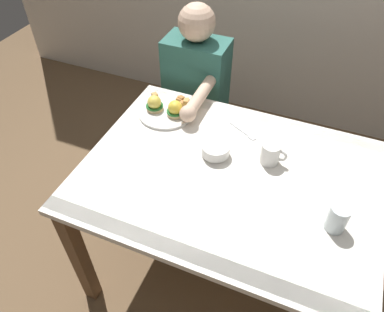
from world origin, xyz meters
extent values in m
plane|color=brown|center=(0.00, 0.00, 0.00)|extent=(6.00, 6.00, 0.00)
cube|color=white|center=(0.00, 0.00, 0.73)|extent=(1.20, 0.90, 0.03)
cube|color=#3F7F51|center=(0.00, -0.40, 0.74)|extent=(1.20, 0.06, 0.00)
cube|color=#3F7F51|center=(0.00, 0.40, 0.74)|extent=(1.20, 0.06, 0.00)
cube|color=brown|center=(-0.55, -0.40, 0.36)|extent=(0.06, 0.06, 0.71)
cube|color=brown|center=(-0.55, 0.40, 0.36)|extent=(0.06, 0.06, 0.71)
cube|color=brown|center=(0.55, 0.40, 0.36)|extent=(0.06, 0.06, 0.71)
cylinder|color=white|center=(-0.41, 0.26, 0.75)|extent=(0.27, 0.27, 0.01)
cylinder|color=tan|center=(-0.47, 0.25, 0.76)|extent=(0.08, 0.08, 0.02)
cylinder|color=#236028|center=(-0.47, 0.25, 0.78)|extent=(0.08, 0.08, 0.01)
sphere|color=#F7DB56|center=(-0.47, 0.25, 0.80)|extent=(0.07, 0.07, 0.07)
cylinder|color=tan|center=(-0.36, 0.25, 0.76)|extent=(0.08, 0.08, 0.02)
cylinder|color=#286B2D|center=(-0.36, 0.25, 0.78)|extent=(0.08, 0.08, 0.01)
sphere|color=yellow|center=(-0.36, 0.25, 0.80)|extent=(0.07, 0.07, 0.07)
cube|color=#B77A42|center=(-0.35, 0.33, 0.77)|extent=(0.03, 0.03, 0.03)
cube|color=#AD7038|center=(-0.37, 0.37, 0.77)|extent=(0.03, 0.03, 0.03)
cube|color=#B77A42|center=(-0.38, 0.36, 0.77)|extent=(0.03, 0.03, 0.02)
cube|color=tan|center=(-0.33, 0.33, 0.77)|extent=(0.03, 0.03, 0.04)
cube|color=tan|center=(-0.34, 0.35, 0.77)|extent=(0.03, 0.03, 0.03)
cube|color=tan|center=(-0.50, 0.33, 0.77)|extent=(0.04, 0.04, 0.03)
cylinder|color=white|center=(-0.09, 0.08, 0.74)|extent=(0.10, 0.10, 0.01)
cylinder|color=white|center=(-0.09, 0.08, 0.77)|extent=(0.12, 0.12, 0.04)
cube|color=#F4DB66|center=(-0.12, 0.08, 0.78)|extent=(0.03, 0.03, 0.02)
cube|color=#F4A85B|center=(-0.09, 0.09, 0.77)|extent=(0.03, 0.03, 0.02)
cube|color=#B7E093|center=(-0.09, 0.08, 0.78)|extent=(0.03, 0.03, 0.03)
cube|color=#B7E093|center=(-0.12, 0.08, 0.77)|extent=(0.03, 0.03, 0.02)
cube|color=#F4A85B|center=(-0.09, 0.05, 0.78)|extent=(0.04, 0.04, 0.03)
cube|color=#F4A85B|center=(-0.11, 0.09, 0.77)|extent=(0.04, 0.04, 0.03)
cube|color=#F4A85B|center=(-0.08, 0.08, 0.77)|extent=(0.04, 0.04, 0.03)
cube|color=#F4A85B|center=(-0.12, 0.08, 0.77)|extent=(0.04, 0.04, 0.03)
cube|color=#B7E093|center=(-0.07, 0.07, 0.78)|extent=(0.02, 0.02, 0.02)
cylinder|color=white|center=(0.13, 0.13, 0.79)|extent=(0.08, 0.08, 0.09)
cylinder|color=black|center=(0.13, 0.13, 0.83)|extent=(0.07, 0.07, 0.01)
torus|color=white|center=(0.17, 0.13, 0.79)|extent=(0.06, 0.01, 0.06)
cube|color=silver|center=(-0.04, 0.28, 0.74)|extent=(0.11, 0.07, 0.00)
cube|color=silver|center=(0.03, 0.25, 0.74)|extent=(0.04, 0.04, 0.00)
cylinder|color=silver|center=(0.43, -0.10, 0.80)|extent=(0.07, 0.07, 0.11)
cylinder|color=silver|center=(0.43, -0.10, 0.78)|extent=(0.07, 0.07, 0.07)
cylinder|color=#33333D|center=(-0.49, 0.53, 0.23)|extent=(0.11, 0.11, 0.45)
cylinder|color=#33333D|center=(-0.31, 0.53, 0.23)|extent=(0.11, 0.11, 0.45)
cube|color=#2D665B|center=(-0.40, 0.63, 0.70)|extent=(0.34, 0.20, 0.50)
sphere|color=beige|center=(-0.40, 0.63, 1.04)|extent=(0.19, 0.19, 0.19)
cylinder|color=beige|center=(-0.28, 0.38, 0.80)|extent=(0.06, 0.30, 0.06)
sphere|color=beige|center=(-0.28, 0.23, 0.80)|extent=(0.08, 0.08, 0.08)
camera|label=1|loc=(0.25, -0.99, 1.83)|focal=34.03mm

